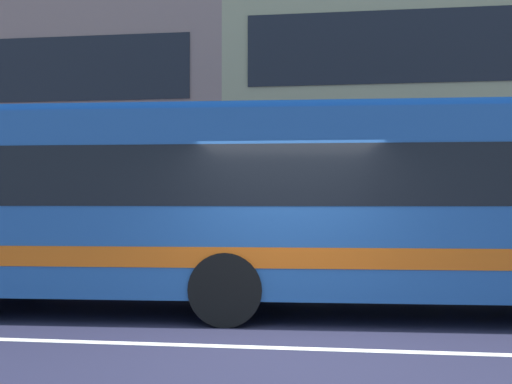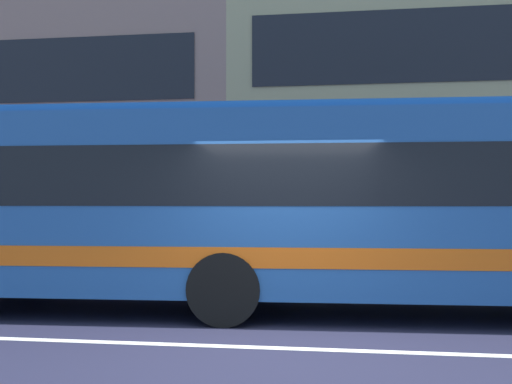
% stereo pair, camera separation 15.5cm
% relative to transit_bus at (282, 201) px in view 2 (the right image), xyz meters
% --- Properties ---
extents(ground_plane, '(160.00, 160.00, 0.00)m').
position_rel_transit_bus_xyz_m(ground_plane, '(0.22, -2.40, -1.70)').
color(ground_plane, '#1F1F34').
extents(lane_centre_line, '(60.00, 0.16, 0.01)m').
position_rel_transit_bus_xyz_m(lane_centre_line, '(0.22, -2.40, -1.70)').
color(lane_centre_line, silver).
rests_on(lane_centre_line, ground_plane).
extents(transit_bus, '(11.66, 3.16, 3.08)m').
position_rel_transit_bus_xyz_m(transit_bus, '(0.00, 0.00, 0.00)').
color(transit_bus, '#225092').
rests_on(transit_bus, ground_plane).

